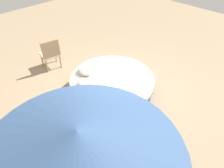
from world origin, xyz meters
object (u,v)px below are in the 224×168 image
object	(u,v)px
throw_pillow_1	(87,85)
planter	(50,157)
patio_umbrella	(79,144)
throw_pillow_0	(85,70)
patio_chair	(50,52)
round_bed	(112,85)
throw_pillow_2	(107,93)

from	to	relation	value
throw_pillow_1	planter	world-z (taller)	planter
patio_umbrella	planter	world-z (taller)	patio_umbrella
throw_pillow_0	patio_chair	bearing A→B (deg)	-175.33
round_bed	patio_chair	bearing A→B (deg)	-167.51
throw_pillow_0	throw_pillow_1	distance (m)	0.58
patio_umbrella	planter	size ratio (longest dim) A/B	2.70
patio_umbrella	patio_chair	bearing A→B (deg)	155.39
throw_pillow_0	round_bed	bearing A→B (deg)	28.99
throw_pillow_0	throw_pillow_1	size ratio (longest dim) A/B	0.80
throw_pillow_0	throw_pillow_1	bearing A→B (deg)	-35.91
patio_chair	patio_umbrella	size ratio (longest dim) A/B	0.42
patio_chair	throw_pillow_2	bearing A→B (deg)	-81.08
throw_pillow_2	patio_umbrella	xyz separation A→B (m)	(1.41, -1.71, 1.30)
patio_umbrella	planter	xyz separation A→B (m)	(-1.02, -0.03, -1.43)
round_bed	throw_pillow_2	distance (m)	0.78
round_bed	planter	size ratio (longest dim) A/B	2.51
throw_pillow_1	throw_pillow_2	bearing A→B (deg)	12.19
throw_pillow_2	patio_umbrella	world-z (taller)	patio_umbrella
patio_umbrella	planter	bearing A→B (deg)	-178.48
throw_pillow_1	planter	distance (m)	1.87
throw_pillow_0	patio_chair	distance (m)	1.51
round_bed	throw_pillow_2	size ratio (longest dim) A/B	5.13
throw_pillow_1	patio_umbrella	distance (m)	2.85
round_bed	patio_umbrella	distance (m)	3.34
throw_pillow_1	throw_pillow_0	bearing A→B (deg)	144.09
throw_pillow_2	throw_pillow_1	bearing A→B (deg)	-167.81
throw_pillow_2	patio_chair	distance (m)	2.54
throw_pillow_1	patio_umbrella	world-z (taller)	patio_umbrella
throw_pillow_0	patio_umbrella	bearing A→B (deg)	-38.38
round_bed	patio_chair	world-z (taller)	patio_chair
round_bed	throw_pillow_2	world-z (taller)	throw_pillow_2
throw_pillow_1	patio_chair	xyz separation A→B (m)	(-1.98, 0.22, -0.03)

